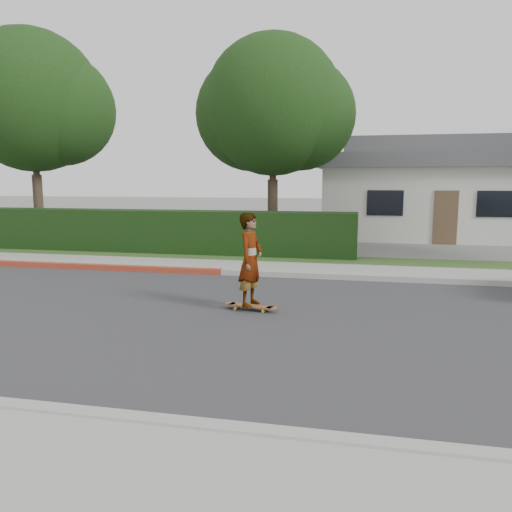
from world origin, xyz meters
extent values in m
plane|color=slate|center=(0.00, 0.00, 0.00)|extent=(120.00, 120.00, 0.00)
cube|color=#2D2D30|center=(0.00, 0.00, 0.01)|extent=(60.00, 8.00, 0.01)
cube|color=#9E9E99|center=(0.00, 4.10, 0.07)|extent=(60.00, 0.20, 0.15)
cube|color=#9C3622|center=(-5.00, 4.10, 0.08)|extent=(12.00, 0.21, 0.15)
cube|color=gray|center=(0.00, 5.00, 0.06)|extent=(60.00, 1.60, 0.12)
cube|color=#2D4C1E|center=(0.00, 6.60, 0.05)|extent=(60.00, 1.60, 0.10)
cube|color=black|center=(-3.00, 7.20, 0.75)|extent=(15.00, 1.00, 1.50)
cylinder|color=#33261C|center=(-7.50, 8.50, 1.35)|extent=(0.36, 0.36, 2.70)
cylinder|color=#33261C|center=(-7.50, 8.50, 3.38)|extent=(0.24, 0.24, 2.25)
sphere|color=black|center=(-7.50, 8.50, 5.40)|extent=(5.20, 5.20, 5.20)
sphere|color=black|center=(-8.30, 8.90, 5.20)|extent=(4.42, 4.42, 4.42)
sphere|color=black|center=(-6.60, 8.80, 5.10)|extent=(4.16, 4.16, 4.16)
cylinder|color=#33261C|center=(1.50, 9.00, 1.26)|extent=(0.36, 0.36, 2.52)
cylinder|color=#33261C|center=(1.50, 9.00, 3.15)|extent=(0.24, 0.24, 2.10)
sphere|color=black|center=(1.50, 9.00, 5.04)|extent=(4.80, 4.80, 4.80)
sphere|color=black|center=(0.70, 9.40, 4.84)|extent=(4.08, 4.08, 4.08)
sphere|color=black|center=(2.40, 9.30, 4.74)|extent=(3.84, 3.84, 3.84)
cube|color=beige|center=(8.00, 16.00, 1.50)|extent=(10.00, 8.00, 3.00)
cube|color=#4C4C51|center=(8.00, 16.00, 3.30)|extent=(10.60, 8.60, 0.60)
cube|color=#4C4C51|center=(8.00, 16.00, 3.90)|extent=(8.40, 6.40, 0.80)
cube|color=black|center=(5.50, 11.98, 1.60)|extent=(1.40, 0.06, 1.00)
cube|color=black|center=(9.80, 11.98, 1.60)|extent=(1.80, 0.06, 1.00)
cube|color=brown|center=(7.80, 11.98, 1.05)|extent=(0.90, 0.06, 2.10)
cylinder|color=gold|center=(2.25, 0.63, 0.04)|extent=(0.06, 0.04, 0.06)
cylinder|color=gold|center=(2.28, 0.79, 0.04)|extent=(0.06, 0.04, 0.06)
cylinder|color=gold|center=(2.82, 0.53, 0.04)|extent=(0.06, 0.04, 0.06)
cylinder|color=gold|center=(2.85, 0.69, 0.04)|extent=(0.06, 0.04, 0.06)
cube|color=silver|center=(2.26, 0.71, 0.08)|extent=(0.08, 0.18, 0.02)
cube|color=silver|center=(2.83, 0.61, 0.08)|extent=(0.08, 0.18, 0.02)
cube|color=brown|center=(2.55, 0.66, 0.10)|extent=(0.89, 0.36, 0.02)
cylinder|color=brown|center=(2.12, 0.74, 0.10)|extent=(0.25, 0.25, 0.02)
cylinder|color=brown|center=(2.98, 0.58, 0.10)|extent=(0.25, 0.25, 0.02)
imported|color=white|center=(2.55, 0.66, 1.01)|extent=(0.56, 0.73, 1.79)
camera|label=1|loc=(4.59, -8.50, 2.51)|focal=35.00mm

